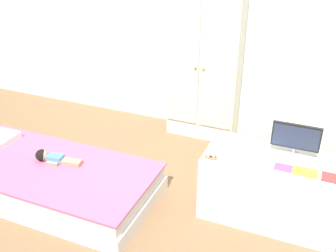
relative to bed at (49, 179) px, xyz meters
name	(u,v)px	position (x,y,z in m)	size (l,w,h in m)	color
ground_plane	(125,208)	(0.66, 0.05, -0.13)	(10.00, 10.00, 0.02)	brown
bed	(49,179)	(0.00, 0.00, 0.00)	(1.74, 0.83, 0.25)	white
doll	(50,157)	(-0.02, 0.07, 0.16)	(0.39, 0.15, 0.10)	#4C84C6
wardrobe	(204,63)	(0.82, 1.45, 0.65)	(0.69, 0.30, 1.54)	white
tv_stand	(271,187)	(1.69, 0.41, 0.13)	(0.97, 0.50, 0.50)	white
tv_monitor	(296,138)	(1.80, 0.50, 0.52)	(0.33, 0.10, 0.24)	#99999E
rocking_horse_toy	(212,153)	(1.29, 0.23, 0.42)	(0.09, 0.04, 0.10)	#8E6642
book_purple	(284,168)	(1.77, 0.30, 0.38)	(0.12, 0.08, 0.01)	#8E51B2
book_yellow	(305,172)	(1.90, 0.30, 0.38)	(0.16, 0.10, 0.01)	gold
book_red	(333,178)	(2.07, 0.30, 0.38)	(0.13, 0.11, 0.01)	#CC3838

